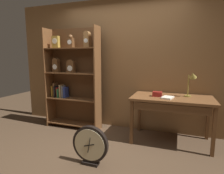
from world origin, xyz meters
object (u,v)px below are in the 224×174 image
bookshelf (72,78)px  workbench (172,102)px  desk_lamp (192,80)px  open_repair_manual (167,98)px  toolbox_small (157,94)px  round_clock_large (90,145)px

bookshelf → workbench: 2.01m
workbench → desk_lamp: 0.49m
desk_lamp → bookshelf: bearing=-179.7°
desk_lamp → open_repair_manual: size_ratio=1.98×
toolbox_small → open_repair_manual: 0.20m
desk_lamp → open_repair_manual: bearing=-148.9°
bookshelf → toolbox_small: bearing=-3.7°
workbench → round_clock_large: (-0.99, -1.09, -0.43)m
workbench → desk_lamp: desk_lamp is taller
open_repair_manual → round_clock_large: bearing=-118.1°
workbench → toolbox_small: bearing=-177.2°
round_clock_large → desk_lamp: bearing=43.2°
workbench → open_repair_manual: size_ratio=6.03×
desk_lamp → round_clock_large: 1.93m
toolbox_small → round_clock_large: bearing=-124.7°
open_repair_manual → bookshelf: bearing=-171.1°
workbench → toolbox_small: (-0.24, -0.01, 0.13)m
bookshelf → open_repair_manual: bearing=-6.1°
toolbox_small → round_clock_large: (-0.75, -1.08, -0.55)m
bookshelf → round_clock_large: (0.99, -1.19, -0.76)m
bookshelf → workbench: bearing=-2.9°
bookshelf → toolbox_small: (1.74, -0.11, -0.20)m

